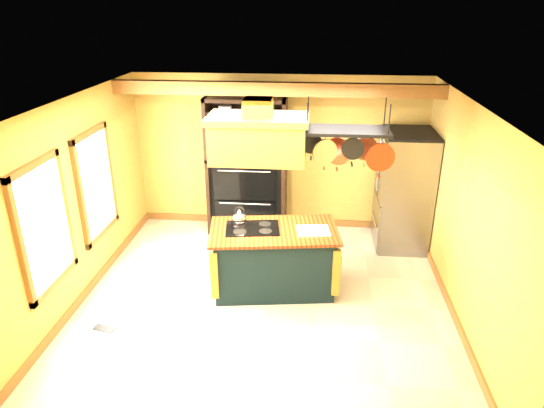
% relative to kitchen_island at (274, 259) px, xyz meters
% --- Properties ---
extents(floor, '(5.00, 5.00, 0.00)m').
position_rel_kitchen_island_xyz_m(floor, '(-0.09, -0.34, -0.47)').
color(floor, beige).
rests_on(floor, ground).
extents(ceiling, '(5.00, 5.00, 0.00)m').
position_rel_kitchen_island_xyz_m(ceiling, '(-0.09, -0.34, 2.23)').
color(ceiling, white).
rests_on(ceiling, wall_back).
extents(wall_back, '(5.00, 0.02, 2.70)m').
position_rel_kitchen_island_xyz_m(wall_back, '(-0.09, 2.16, 0.88)').
color(wall_back, '#B89843').
rests_on(wall_back, floor).
extents(wall_front, '(5.00, 0.02, 2.70)m').
position_rel_kitchen_island_xyz_m(wall_front, '(-0.09, -2.84, 0.88)').
color(wall_front, '#B89843').
rests_on(wall_front, floor).
extents(wall_left, '(0.02, 5.00, 2.70)m').
position_rel_kitchen_island_xyz_m(wall_left, '(-2.59, -0.34, 0.88)').
color(wall_left, '#B89843').
rests_on(wall_left, floor).
extents(wall_right, '(0.02, 5.00, 2.70)m').
position_rel_kitchen_island_xyz_m(wall_right, '(2.41, -0.34, 0.88)').
color(wall_right, '#B89843').
rests_on(wall_right, floor).
extents(ceiling_beam, '(5.00, 0.15, 0.20)m').
position_rel_kitchen_island_xyz_m(ceiling_beam, '(-0.09, 1.36, 2.12)').
color(ceiling_beam, '#9B6330').
rests_on(ceiling_beam, ceiling).
extents(window_near, '(0.06, 1.06, 1.56)m').
position_rel_kitchen_island_xyz_m(window_near, '(-2.56, -1.14, 0.93)').
color(window_near, '#9B6330').
rests_on(window_near, wall_left).
extents(window_far, '(0.06, 1.06, 1.56)m').
position_rel_kitchen_island_xyz_m(window_far, '(-2.56, 0.26, 0.93)').
color(window_far, '#9B6330').
rests_on(window_far, wall_left).
extents(kitchen_island, '(1.86, 1.20, 1.11)m').
position_rel_kitchen_island_xyz_m(kitchen_island, '(0.00, 0.00, 0.00)').
color(kitchen_island, black).
rests_on(kitchen_island, floor).
extents(range_hood, '(1.27, 0.72, 0.80)m').
position_rel_kitchen_island_xyz_m(range_hood, '(-0.20, -0.00, 1.76)').
color(range_hood, gold).
rests_on(range_hood, ceiling).
extents(pot_rack, '(1.18, 0.53, 0.86)m').
position_rel_kitchen_island_xyz_m(pot_rack, '(0.92, -0.00, 1.73)').
color(pot_rack, black).
rests_on(pot_rack, ceiling).
extents(refrigerator, '(0.82, 0.97, 1.89)m').
position_rel_kitchen_island_xyz_m(refrigerator, '(1.98, 1.56, 0.45)').
color(refrigerator, gray).
rests_on(refrigerator, floor).
extents(hutch, '(1.34, 0.61, 2.38)m').
position_rel_kitchen_island_xyz_m(hutch, '(-0.63, 1.90, 0.44)').
color(hutch, black).
rests_on(hutch, floor).
extents(floor_register, '(0.30, 0.18, 0.01)m').
position_rel_kitchen_island_xyz_m(floor_register, '(-2.03, -1.15, -0.46)').
color(floor_register, black).
rests_on(floor_register, floor).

